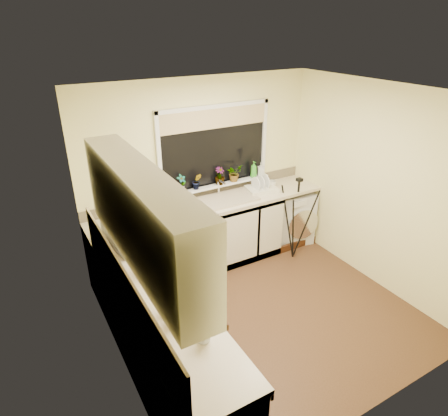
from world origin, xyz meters
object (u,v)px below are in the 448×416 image
dish_rack (262,189)px  soap_bottle_green (254,169)px  plant_d (234,173)px  soap_bottle_clear (261,169)px  washing_machine (291,215)px  cup_left (172,319)px  cup_back (272,184)px  kettle (153,262)px  microwave (128,233)px  tripod (296,219)px  plant_a (182,184)px  glass_jug (203,332)px  steel_jar (167,308)px  plant_b (197,181)px  laptop (183,205)px  plant_c (220,176)px

dish_rack → soap_bottle_green: soap_bottle_green is taller
plant_d → soap_bottle_clear: size_ratio=1.27×
washing_machine → cup_left: (-2.66, -1.80, 0.55)m
soap_bottle_green → soap_bottle_clear: size_ratio=1.27×
washing_machine → plant_d: bearing=178.0°
dish_rack → cup_back: cup_back is taller
cup_back → dish_rack: bearing=-167.5°
kettle → dish_rack: size_ratio=0.53×
washing_machine → microwave: 2.70m
cup_left → tripod: bearing=29.8°
plant_a → soap_bottle_clear: size_ratio=1.32×
tripod → glass_jug: 2.81m
dish_rack → kettle: bearing=-142.3°
plant_a → soap_bottle_green: plant_a is taller
steel_jar → dish_rack: bearing=38.7°
dish_rack → plant_b: 0.94m
soap_bottle_green → dish_rack: bearing=-85.7°
washing_machine → dish_rack: dish_rack is taller
tripod → soap_bottle_green: bearing=135.4°
microwave → plant_a: size_ratio=2.19×
plant_a → cup_left: size_ratio=2.30×
tripod → cup_left: (-2.38, -1.36, 0.35)m
laptop → washing_machine: bearing=-24.7°
soap_bottle_clear → cup_back: bearing=-61.1°
plant_a → microwave: bearing=-143.7°
soap_bottle_clear → cup_back: size_ratio=1.46×
soap_bottle_green → cup_back: size_ratio=1.86×
glass_jug → plant_c: size_ratio=0.62×
plant_d → cup_back: 0.59m
soap_bottle_green → cup_back: soap_bottle_green is taller
soap_bottle_clear → cup_left: (-2.23, -2.02, -0.19)m
cup_back → tripod: bearing=-83.1°
glass_jug → cup_left: 0.30m
plant_c → washing_machine: bearing=-11.0°
glass_jug → soap_bottle_clear: size_ratio=0.81×
washing_machine → laptop: size_ratio=1.90×
washing_machine → soap_bottle_clear: (-0.43, 0.22, 0.75)m
laptop → plant_a: size_ratio=1.72×
laptop → steel_jar: laptop is taller
plant_b → cup_left: size_ratio=2.04×
plant_c → soap_bottle_clear: plant_c is taller
soap_bottle_green → microwave: bearing=-161.5°
glass_jug → soap_bottle_green: 3.02m
steel_jar → plant_b: 2.24m
glass_jug → plant_c: plant_c is taller
plant_b → soap_bottle_clear: size_ratio=1.18×
kettle → soap_bottle_clear: size_ratio=1.17×
laptop → plant_c: bearing=-8.2°
kettle → tripod: size_ratio=0.18×
plant_c → cup_back: 0.81m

